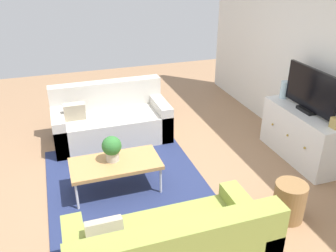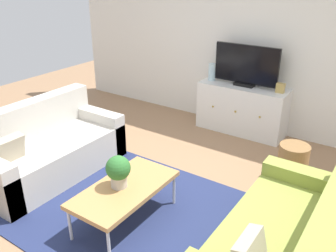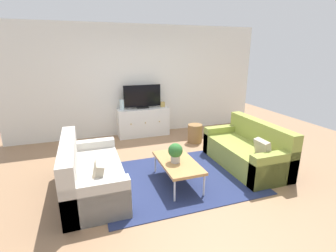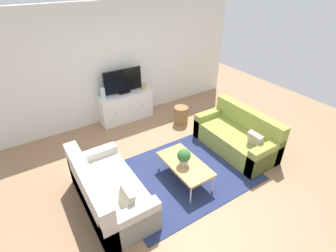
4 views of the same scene
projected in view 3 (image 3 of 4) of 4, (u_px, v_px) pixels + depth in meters
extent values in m
plane|color=#997251|center=(174.00, 174.00, 4.35)|extent=(10.00, 10.00, 0.00)
cube|color=silver|center=(139.00, 81.00, 6.26)|extent=(6.40, 0.12, 2.70)
cube|color=navy|center=(178.00, 178.00, 4.21)|extent=(2.50, 1.90, 0.01)
cube|color=beige|center=(94.00, 179.00, 3.77)|extent=(0.84, 1.70, 0.43)
cube|color=beige|center=(70.00, 170.00, 3.61)|extent=(0.20, 1.70, 0.83)
cube|color=beige|center=(91.00, 156.00, 4.44)|extent=(0.84, 0.18, 0.56)
cube|color=beige|center=(97.00, 202.00, 3.06)|extent=(0.84, 0.18, 0.56)
cube|color=#B2A58C|center=(98.00, 174.00, 3.22)|extent=(0.16, 0.30, 0.31)
cube|color=olive|center=(244.00, 155.00, 4.62)|extent=(0.84, 1.70, 0.43)
cube|color=olive|center=(260.00, 143.00, 4.66)|extent=(0.20, 1.70, 0.83)
cube|color=olive|center=(223.00, 139.00, 5.28)|extent=(0.84, 0.18, 0.56)
cube|color=olive|center=(274.00, 170.00, 3.91)|extent=(0.84, 0.18, 0.56)
cube|color=#B2A58C|center=(263.00, 149.00, 4.04)|extent=(0.17, 0.30, 0.32)
cube|color=#B7844C|center=(178.00, 162.00, 3.96)|extent=(0.54, 1.05, 0.04)
cylinder|color=silver|center=(175.00, 191.00, 3.51)|extent=(0.03, 0.03, 0.35)
cylinder|color=silver|center=(204.00, 186.00, 3.65)|extent=(0.03, 0.03, 0.35)
cylinder|color=silver|center=(155.00, 163.00, 4.38)|extent=(0.03, 0.03, 0.35)
cylinder|color=silver|center=(180.00, 160.00, 4.53)|extent=(0.03, 0.03, 0.35)
cylinder|color=#B7B2A8|center=(175.00, 159.00, 3.91)|extent=(0.15, 0.15, 0.11)
sphere|color=#2D6B2D|center=(175.00, 150.00, 3.87)|extent=(0.23, 0.23, 0.23)
cube|color=white|center=(143.00, 122.00, 6.30)|extent=(1.28, 0.44, 0.70)
sphere|color=#B79338|center=(131.00, 124.00, 5.96)|extent=(0.03, 0.03, 0.03)
sphere|color=#B79338|center=(145.00, 123.00, 6.08)|extent=(0.03, 0.03, 0.03)
sphere|color=#B79338|center=(159.00, 122.00, 6.19)|extent=(0.03, 0.03, 0.03)
cube|color=black|center=(143.00, 107.00, 6.21)|extent=(0.28, 0.16, 0.04)
cube|color=black|center=(142.00, 96.00, 6.12)|extent=(0.93, 0.04, 0.54)
cylinder|color=silver|center=(122.00, 105.00, 6.00)|extent=(0.11, 0.11, 0.25)
cube|color=tan|center=(163.00, 104.00, 6.34)|extent=(0.11, 0.07, 0.13)
cylinder|color=olive|center=(195.00, 133.00, 5.84)|extent=(0.34, 0.34, 0.43)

